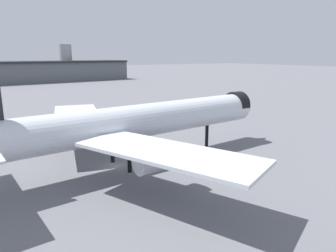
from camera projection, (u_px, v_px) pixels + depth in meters
ground at (112, 166)px, 48.83m from camera, size 900.00×900.00×0.00m
airliner_near_gate at (131, 123)px, 48.33m from camera, size 56.95×51.80×15.46m
baggage_tug_wing at (102, 119)px, 79.80m from camera, size 2.22×3.37×1.85m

